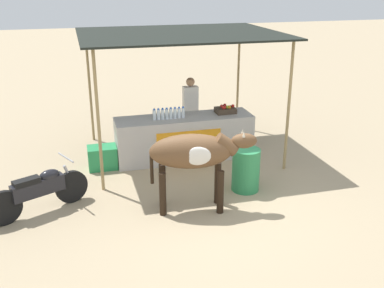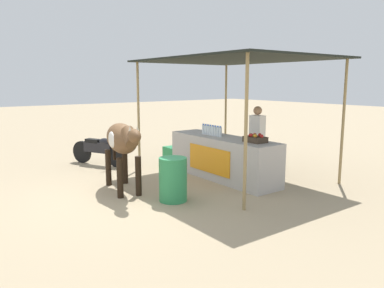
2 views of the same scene
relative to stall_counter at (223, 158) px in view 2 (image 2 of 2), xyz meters
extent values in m
plane|color=tan|center=(0.00, -2.20, -0.48)|extent=(60.00, 60.00, 0.00)
cube|color=#B2ADA8|center=(0.00, 0.00, 0.00)|extent=(3.00, 0.80, 0.96)
cube|color=orange|center=(0.00, -0.41, 0.00)|extent=(1.40, 0.02, 0.58)
cube|color=black|center=(0.00, 0.30, 2.22)|extent=(4.20, 3.20, 0.04)
cylinder|color=#997F51|center=(-1.89, -1.14, 0.87)|extent=(0.06, 0.06, 2.70)
cylinder|color=#997F51|center=(1.89, -1.14, 0.87)|extent=(0.06, 0.06, 2.70)
cylinder|color=#997F51|center=(-1.89, 1.74, 0.87)|extent=(0.06, 0.06, 2.70)
cylinder|color=#997F51|center=(1.89, 1.74, 0.87)|extent=(0.06, 0.06, 2.70)
cylinder|color=silver|center=(-0.67, -0.05, 0.59)|extent=(0.07, 0.07, 0.22)
cylinder|color=blue|center=(-0.67, -0.05, 0.71)|extent=(0.04, 0.04, 0.03)
cylinder|color=silver|center=(-0.58, -0.05, 0.59)|extent=(0.07, 0.07, 0.22)
cylinder|color=blue|center=(-0.58, -0.05, 0.71)|extent=(0.04, 0.04, 0.03)
cylinder|color=silver|center=(-0.48, -0.05, 0.59)|extent=(0.07, 0.07, 0.22)
cylinder|color=blue|center=(-0.48, -0.05, 0.71)|extent=(0.04, 0.04, 0.03)
cylinder|color=silver|center=(-0.40, -0.05, 0.59)|extent=(0.07, 0.07, 0.22)
cylinder|color=blue|center=(-0.40, -0.05, 0.71)|extent=(0.04, 0.04, 0.03)
cylinder|color=silver|center=(-0.30, -0.05, 0.59)|extent=(0.07, 0.07, 0.22)
cylinder|color=blue|center=(-0.30, -0.05, 0.71)|extent=(0.04, 0.04, 0.03)
cylinder|color=silver|center=(-0.21, -0.05, 0.59)|extent=(0.07, 0.07, 0.22)
cylinder|color=blue|center=(-0.21, -0.05, 0.71)|extent=(0.04, 0.04, 0.03)
cylinder|color=silver|center=(-0.12, -0.05, 0.59)|extent=(0.07, 0.07, 0.22)
cylinder|color=blue|center=(-0.12, -0.05, 0.71)|extent=(0.04, 0.04, 0.03)
cylinder|color=silver|center=(-0.03, -0.05, 0.59)|extent=(0.07, 0.07, 0.22)
cylinder|color=blue|center=(-0.03, -0.05, 0.71)|extent=(0.04, 0.04, 0.03)
cube|color=#3F3326|center=(0.96, 0.05, 0.54)|extent=(0.44, 0.32, 0.12)
sphere|color=#B21E19|center=(0.92, -0.01, 0.63)|extent=(0.08, 0.08, 0.08)
sphere|color=#B21E19|center=(1.14, 0.06, 0.63)|extent=(0.08, 0.08, 0.08)
sphere|color=#B21E19|center=(0.89, -0.02, 0.63)|extent=(0.08, 0.08, 0.08)
sphere|color=#B21E19|center=(0.98, 0.17, 0.63)|extent=(0.08, 0.08, 0.08)
sphere|color=#B21E19|center=(0.89, 0.11, 0.63)|extent=(0.08, 0.08, 0.08)
sphere|color=orange|center=(1.03, -0.01, 0.63)|extent=(0.08, 0.08, 0.08)
sphere|color=#8CB22D|center=(0.99, 0.01, 0.63)|extent=(0.08, 0.08, 0.08)
cylinder|color=#383842|center=(0.34, 0.75, -0.04)|extent=(0.22, 0.22, 0.88)
cube|color=silver|center=(0.34, 0.75, 0.68)|extent=(0.34, 0.20, 0.56)
sphere|color=#A87A56|center=(0.34, 0.75, 1.07)|extent=(0.20, 0.20, 0.20)
cube|color=#268C4C|center=(-1.81, -0.10, -0.24)|extent=(0.60, 0.44, 0.48)
cylinder|color=#2D8C51|center=(0.73, -1.85, -0.07)|extent=(0.52, 0.52, 0.82)
ellipsoid|color=brown|center=(-0.46, -2.29, 0.60)|extent=(1.47, 0.78, 0.60)
cylinder|color=black|center=(0.05, -2.21, -0.09)|extent=(0.12, 0.12, 0.78)
cylinder|color=black|center=(-0.02, -2.57, -0.09)|extent=(0.12, 0.12, 0.78)
cylinder|color=black|center=(-0.91, -2.02, -0.09)|extent=(0.12, 0.12, 0.78)
cylinder|color=black|center=(-0.98, -2.38, -0.09)|extent=(0.12, 0.12, 0.78)
cylinder|color=brown|center=(0.12, -2.41, 0.71)|extent=(0.49, 0.32, 0.41)
ellipsoid|color=brown|center=(0.41, -2.46, 0.77)|extent=(0.47, 0.30, 0.26)
cone|color=beige|center=(0.41, -2.39, 0.91)|extent=(0.05, 0.05, 0.10)
cone|color=beige|center=(0.38, -2.53, 0.91)|extent=(0.05, 0.05, 0.10)
cylinder|color=black|center=(-1.12, -2.17, 0.33)|extent=(0.06, 0.06, 0.60)
ellipsoid|color=silver|center=(-0.41, -2.53, 0.60)|extent=(0.45, 0.18, 0.32)
cylinder|color=black|center=(-2.46, -1.50, -0.18)|extent=(0.57, 0.33, 0.60)
cylinder|color=black|center=(-3.54, -2.02, -0.18)|extent=(0.57, 0.33, 0.60)
cube|color=black|center=(-3.00, -1.76, 0.00)|extent=(0.89, 0.55, 0.28)
ellipsoid|color=black|center=(-2.81, -1.66, 0.16)|extent=(0.41, 0.34, 0.20)
cube|color=black|center=(-3.17, -1.84, 0.16)|extent=(0.47, 0.35, 0.10)
cylinder|color=#99999E|center=(-2.51, -1.52, 0.40)|extent=(0.27, 0.51, 0.03)
cylinder|color=#99999E|center=(-2.48, -1.51, 0.02)|extent=(0.20, 0.13, 0.49)
camera|label=1|loc=(-2.27, -9.05, 3.37)|focal=42.00mm
camera|label=2|loc=(6.38, -5.56, 1.73)|focal=35.00mm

